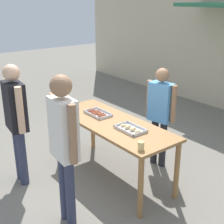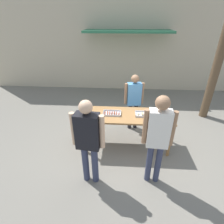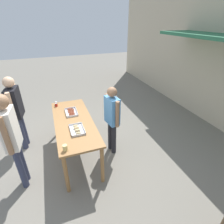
# 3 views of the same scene
# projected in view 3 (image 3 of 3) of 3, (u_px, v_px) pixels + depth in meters

# --- Properties ---
(ground_plane) EXTENTS (24.00, 24.00, 0.00)m
(ground_plane) POSITION_uv_depth(u_px,v_px,m) (77.00, 153.00, 4.08)
(ground_plane) COLOR slate
(serving_table) EXTENTS (2.06, 0.78, 0.88)m
(serving_table) POSITION_uv_depth(u_px,v_px,m) (74.00, 125.00, 3.71)
(serving_table) COLOR olive
(serving_table) RESTS_ON ground
(food_tray_sausages) EXTENTS (0.42, 0.26, 0.04)m
(food_tray_sausages) POSITION_uv_depth(u_px,v_px,m) (71.00, 112.00, 3.95)
(food_tray_sausages) COLOR silver
(food_tray_sausages) RESTS_ON serving_table
(food_tray_buns) EXTENTS (0.41, 0.26, 0.06)m
(food_tray_buns) POSITION_uv_depth(u_px,v_px,m) (77.00, 130.00, 3.33)
(food_tray_buns) COLOR silver
(food_tray_buns) RESTS_ON serving_table
(condiment_jar_mustard) EXTENTS (0.06, 0.06, 0.09)m
(condiment_jar_mustard) POSITION_uv_depth(u_px,v_px,m) (56.00, 103.00, 4.30)
(condiment_jar_mustard) COLOR gold
(condiment_jar_mustard) RESTS_ON serving_table
(condiment_jar_ketchup) EXTENTS (0.06, 0.06, 0.09)m
(condiment_jar_ketchup) POSITION_uv_depth(u_px,v_px,m) (56.00, 105.00, 4.23)
(condiment_jar_ketchup) COLOR #B22319
(condiment_jar_ketchup) RESTS_ON serving_table
(beer_cup) EXTENTS (0.08, 0.08, 0.10)m
(beer_cup) POSITION_uv_depth(u_px,v_px,m) (65.00, 148.00, 2.82)
(beer_cup) COLOR #DBC67A
(beer_cup) RESTS_ON serving_table
(person_server_behind_table) EXTENTS (0.52, 0.25, 1.58)m
(person_server_behind_table) POSITION_uv_depth(u_px,v_px,m) (112.00, 115.00, 3.71)
(person_server_behind_table) COLOR #232328
(person_server_behind_table) RESTS_ON ground
(person_customer_holding_hotdog) EXTENTS (0.59, 0.27, 1.74)m
(person_customer_holding_hotdog) POSITION_uv_depth(u_px,v_px,m) (16.00, 108.00, 3.82)
(person_customer_holding_hotdog) COLOR #333851
(person_customer_holding_hotdog) RESTS_ON ground
(person_customer_with_cup) EXTENTS (0.53, 0.24, 1.82)m
(person_customer_with_cup) POSITION_uv_depth(u_px,v_px,m) (11.00, 135.00, 2.82)
(person_customer_with_cup) COLOR #333851
(person_customer_with_cup) RESTS_ON ground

